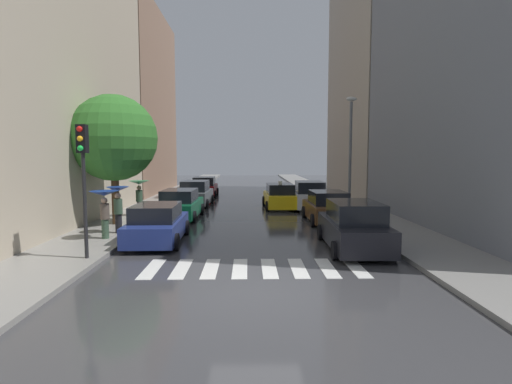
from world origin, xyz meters
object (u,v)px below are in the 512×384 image
parked_car_left_second (180,205)px  parked_car_left_third (196,194)px  parked_car_left_fourth (205,187)px  taxi_midroad (280,197)px  street_tree_left (114,138)px  lamp_post_right (350,147)px  parked_car_right_nearest (354,227)px  traffic_light_left_corner (83,161)px  pedestrian_near_tree (139,190)px  parked_car_right_third (309,196)px  parked_car_left_nearest (157,224)px  parked_car_right_second (327,208)px  pedestrian_by_kerb (104,203)px  pedestrian_foreground (118,200)px

parked_car_left_second → parked_car_left_third: 5.63m
parked_car_left_fourth → taxi_midroad: (5.74, -7.48, -0.01)m
parked_car_left_second → street_tree_left: bearing=134.1°
parked_car_left_third → parked_car_left_second: bearing=-178.9°
parked_car_left_third → lamp_post_right: 11.07m
parked_car_left_second → parked_car_right_nearest: (7.63, -7.36, 0.07)m
parked_car_left_fourth → traffic_light_left_corner: bearing=175.4°
parked_car_right_nearest → pedestrian_near_tree: pedestrian_near_tree is taller
parked_car_right_third → parked_car_left_nearest: bearing=144.7°
parked_car_right_second → street_tree_left: (-10.55, -1.22, 3.53)m
parked_car_left_second → pedestrian_near_tree: bearing=89.7°
parked_car_right_third → taxi_midroad: 1.92m
pedestrian_near_tree → pedestrian_by_kerb: size_ratio=1.01×
parked_car_left_third → taxi_midroad: taxi_midroad is taller
parked_car_right_nearest → street_tree_left: 11.92m
parked_car_left_third → traffic_light_left_corner: (-1.65, -14.67, 2.47)m
parked_car_right_second → pedestrian_by_kerb: bearing=114.4°
parked_car_right_second → pedestrian_near_tree: size_ratio=2.24×
parked_car_right_second → traffic_light_left_corner: size_ratio=1.01×
parked_car_left_second → parked_car_left_third: parked_car_left_third is taller
pedestrian_by_kerb → parked_car_left_second: bearing=-16.5°
parked_car_left_fourth → pedestrian_near_tree: (-2.32, -11.66, 0.82)m
traffic_light_left_corner → lamp_post_right: 14.65m
parked_car_left_nearest → traffic_light_left_corner: (-1.63, -2.98, 2.55)m
parked_car_right_third → pedestrian_foreground: bearing=134.3°
parked_car_left_nearest → pedestrian_near_tree: pedestrian_near_tree is taller
taxi_midroad → street_tree_left: bearing=126.5°
parked_car_left_second → pedestrian_foreground: bearing=160.1°
parked_car_right_third → parked_car_right_nearest: bearing=-178.8°
taxi_midroad → pedestrian_near_tree: pedestrian_near_tree is taller
parked_car_right_third → traffic_light_left_corner: traffic_light_left_corner is taller
pedestrian_foreground → lamp_post_right: 12.75m
parked_car_left_second → taxi_midroad: size_ratio=1.02×
parked_car_left_fourth → parked_car_right_second: parked_car_left_fourth is taller
parked_car_right_nearest → pedestrian_near_tree: size_ratio=2.48×
parked_car_left_fourth → lamp_post_right: lamp_post_right is taller
traffic_light_left_corner → lamp_post_right: (11.00, 9.65, 0.67)m
parked_car_left_third → parked_car_left_fourth: parked_car_left_third is taller
pedestrian_by_kerb → taxi_midroad: bearing=-35.3°
pedestrian_near_tree → lamp_post_right: (11.72, 0.54, 2.35)m
parked_car_left_nearest → parked_car_left_second: size_ratio=0.96×
parked_car_left_nearest → parked_car_left_second: parked_car_left_second is taller
parked_car_right_nearest → traffic_light_left_corner: size_ratio=1.12×
parked_car_left_nearest → taxi_midroad: 11.78m
parked_car_right_nearest → lamp_post_right: 8.75m
parked_car_left_second → pedestrian_by_kerb: 6.32m
parked_car_right_nearest → pedestrian_near_tree: (-9.88, 7.42, 0.77)m
street_tree_left → pedestrian_near_tree: bearing=80.1°
taxi_midroad → pedestrian_foreground: bearing=137.7°
pedestrian_by_kerb → parked_car_right_third: bearing=-42.1°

